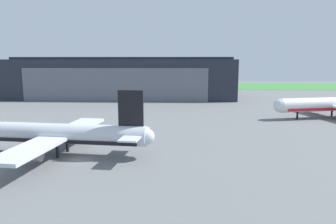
# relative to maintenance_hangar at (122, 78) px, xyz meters

# --- Properties ---
(ground_plane) EXTENTS (440.00, 440.00, 0.00)m
(ground_plane) POSITION_rel_maintenance_hangar_xyz_m (10.00, -95.32, -8.99)
(ground_plane) COLOR slate
(grass_field_strip) EXTENTS (440.00, 56.00, 0.08)m
(grass_field_strip) POSITION_rel_maintenance_hangar_xyz_m (10.00, 68.97, -8.95)
(grass_field_strip) COLOR #3C843B
(grass_field_strip) RESTS_ON ground_plane
(maintenance_hangar) EXTENTS (103.45, 33.97, 18.90)m
(maintenance_hangar) POSITION_rel_maintenance_hangar_xyz_m (0.00, 0.00, 0.00)
(maintenance_hangar) COLOR #232833
(maintenance_hangar) RESTS_ON ground_plane
(airliner_near_left) EXTENTS (37.00, 32.80, 11.96)m
(airliner_near_left) POSITION_rel_maintenance_hangar_xyz_m (4.96, -91.99, -5.20)
(airliner_near_left) COLOR silver
(airliner_near_left) RESTS_ON ground_plane
(airliner_far_left) EXTENTS (37.77, 33.50, 13.23)m
(airliner_far_left) POSITION_rel_maintenance_hangar_xyz_m (73.78, -51.91, -4.98)
(airliner_far_left) COLOR silver
(airliner_far_left) RESTS_ON ground_plane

